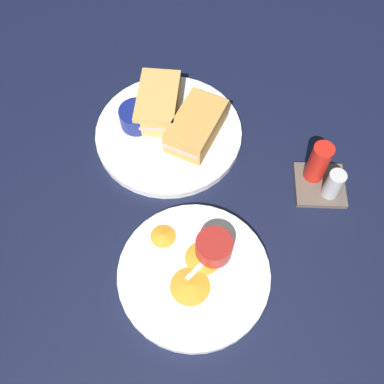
# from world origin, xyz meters

# --- Properties ---
(ground_plane) EXTENTS (1.10, 1.10, 0.03)m
(ground_plane) POSITION_xyz_m (0.00, 0.00, -0.01)
(ground_plane) COLOR black
(plate_sandwich_main) EXTENTS (0.28, 0.28, 0.02)m
(plate_sandwich_main) POSITION_xyz_m (-0.01, -0.07, 0.01)
(plate_sandwich_main) COLOR silver
(plate_sandwich_main) RESTS_ON ground_plane
(sandwich_half_near) EXTENTS (0.15, 0.12, 0.05)m
(sandwich_half_near) POSITION_xyz_m (-0.01, -0.01, 0.04)
(sandwich_half_near) COLOR #C68C42
(sandwich_half_near) RESTS_ON plate_sandwich_main
(sandwich_half_far) EXTENTS (0.14, 0.08, 0.05)m
(sandwich_half_far) POSITION_xyz_m (-0.06, -0.09, 0.04)
(sandwich_half_far) COLOR tan
(sandwich_half_far) RESTS_ON plate_sandwich_main
(ramekin_dark_sauce) EXTENTS (0.07, 0.07, 0.04)m
(ramekin_dark_sauce) POSITION_xyz_m (-0.03, -0.13, 0.04)
(ramekin_dark_sauce) COLOR navy
(ramekin_dark_sauce) RESTS_ON plate_sandwich_main
(spoon_by_dark_ramekin) EXTENTS (0.06, 0.10, 0.01)m
(spoon_by_dark_ramekin) POSITION_xyz_m (-0.00, -0.08, 0.02)
(spoon_by_dark_ramekin) COLOR silver
(spoon_by_dark_ramekin) RESTS_ON plate_sandwich_main
(plate_chips_companion) EXTENTS (0.25, 0.25, 0.02)m
(plate_chips_companion) POSITION_xyz_m (0.27, -0.01, 0.01)
(plate_chips_companion) COLOR silver
(plate_chips_companion) RESTS_ON ground_plane
(ramekin_light_gravy) EXTENTS (0.06, 0.06, 0.04)m
(ramekin_light_gravy) POSITION_xyz_m (0.23, 0.02, 0.04)
(ramekin_light_gravy) COLOR maroon
(ramekin_light_gravy) RESTS_ON plate_chips_companion
(spoon_by_gravy_ramekin) EXTENTS (0.08, 0.08, 0.01)m
(spoon_by_gravy_ramekin) POSITION_xyz_m (0.23, 0.03, 0.02)
(spoon_by_gravy_ramekin) COLOR silver
(spoon_by_gravy_ramekin) RESTS_ON plate_chips_companion
(plantain_chip_scatter) EXTENTS (0.16, 0.14, 0.01)m
(plantain_chip_scatter) POSITION_xyz_m (0.26, -0.01, 0.02)
(plantain_chip_scatter) COLOR orange
(plantain_chip_scatter) RESTS_ON plate_chips_companion
(condiment_caddy) EXTENTS (0.09, 0.09, 0.10)m
(condiment_caddy) POSITION_xyz_m (0.09, 0.21, 0.03)
(condiment_caddy) COLOR brown
(condiment_caddy) RESTS_ON ground_plane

